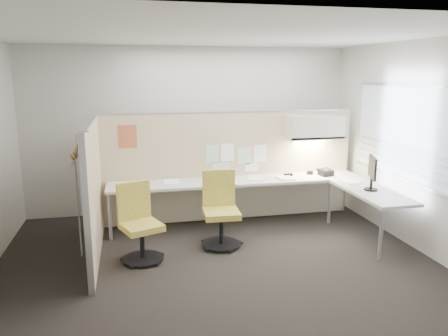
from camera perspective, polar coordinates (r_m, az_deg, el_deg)
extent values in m
cube|color=black|center=(5.75, -1.00, -12.00)|extent=(5.50, 4.50, 0.01)
cube|color=white|center=(5.26, -1.12, 17.14)|extent=(5.50, 4.50, 0.01)
cube|color=beige|center=(7.52, -4.45, 4.92)|extent=(5.50, 0.02, 2.80)
cube|color=beige|center=(3.21, 6.92, -5.17)|extent=(5.50, 0.02, 2.80)
cube|color=beige|center=(6.45, 23.67, 2.69)|extent=(0.02, 4.50, 2.80)
cube|color=#A9B6C5|center=(6.42, 23.60, 4.01)|extent=(0.01, 2.80, 1.30)
cube|color=#CAB08C|center=(7.08, 0.77, 0.18)|extent=(4.10, 0.06, 1.75)
cube|color=#CAB08C|center=(5.85, -16.61, -2.94)|extent=(0.06, 2.20, 1.75)
cube|color=beige|center=(6.82, 1.81, -1.73)|extent=(4.00, 0.60, 0.04)
cube|color=beige|center=(6.53, 18.75, -3.01)|extent=(0.60, 1.47, 0.04)
cube|color=beige|center=(7.17, 1.26, -4.05)|extent=(3.90, 0.02, 0.64)
cylinder|color=#A5A8AA|center=(6.49, -14.69, -6.22)|extent=(0.05, 0.05, 0.69)
cylinder|color=#A5A8AA|center=(5.96, 19.82, -8.23)|extent=(0.05, 0.05, 0.69)
cylinder|color=#A5A8AA|center=(7.18, 13.62, -4.38)|extent=(0.05, 0.05, 0.69)
cube|color=beige|center=(7.21, 11.73, 5.26)|extent=(0.90, 0.36, 0.38)
cube|color=#FFEABF|center=(7.24, 11.65, 3.61)|extent=(0.60, 0.06, 0.02)
cube|color=#8CBF8C|center=(6.94, -1.57, 1.82)|extent=(0.21, 0.00, 0.28)
cube|color=white|center=(6.99, 0.44, 2.07)|extent=(0.21, 0.00, 0.28)
cube|color=#8CBF8C|center=(7.07, 2.65, 1.59)|extent=(0.21, 0.00, 0.28)
cube|color=white|center=(7.14, 4.75, 1.91)|extent=(0.21, 0.00, 0.28)
cube|color=#8CBF8C|center=(7.01, -0.36, 0.11)|extent=(0.28, 0.00, 0.18)
cube|color=white|center=(7.14, 3.57, 0.13)|extent=(0.21, 0.00, 0.14)
cube|color=#FF5B20|center=(6.77, -12.48, 4.02)|extent=(0.28, 0.00, 0.35)
cylinder|color=black|center=(5.82, -10.55, -11.54)|extent=(0.52, 0.52, 0.03)
cylinder|color=black|center=(5.74, -10.63, -9.71)|extent=(0.06, 0.06, 0.40)
cube|color=#EBDB57|center=(5.66, -10.72, -7.54)|extent=(0.60, 0.60, 0.08)
cube|color=#EBDB57|center=(5.76, -11.71, -4.17)|extent=(0.43, 0.22, 0.50)
cylinder|color=black|center=(6.16, -0.36, -9.91)|extent=(0.54, 0.54, 0.03)
cylinder|color=black|center=(6.09, -0.36, -8.09)|extent=(0.06, 0.06, 0.42)
cube|color=#EBDB57|center=(6.01, -0.36, -5.94)|extent=(0.51, 0.51, 0.08)
cube|color=#EBDB57|center=(6.14, -0.70, -2.59)|extent=(0.46, 0.09, 0.52)
cylinder|color=black|center=(6.55, 18.62, -2.65)|extent=(0.19, 0.19, 0.02)
cylinder|color=black|center=(6.53, 18.67, -1.96)|extent=(0.04, 0.04, 0.17)
cube|color=black|center=(6.48, 18.81, 0.09)|extent=(0.19, 0.44, 0.31)
cube|color=black|center=(6.48, 18.81, 0.09)|extent=(0.15, 0.39, 0.27)
cube|color=black|center=(7.28, 13.16, -0.57)|extent=(0.24, 0.23, 0.12)
cylinder|color=black|center=(7.26, 12.46, -0.30)|extent=(0.08, 0.17, 0.04)
cube|color=black|center=(7.11, 8.40, -0.90)|extent=(0.14, 0.05, 0.05)
cube|color=black|center=(7.30, 11.16, -0.61)|extent=(0.11, 0.09, 0.06)
cube|color=silver|center=(4.70, -18.10, 4.53)|extent=(0.14, 0.02, 0.02)
cylinder|color=silver|center=(4.72, -18.88, 3.46)|extent=(0.02, 0.02, 0.14)
cube|color=#AD7F4C|center=(4.74, -18.77, 1.91)|extent=(0.02, 0.41, 0.12)
cube|color=#AD7F4C|center=(4.78, -19.06, 1.49)|extent=(0.02, 0.41, 0.12)
cube|color=#AAA9B4|center=(4.83, -18.46, -5.13)|extent=(0.01, 0.07, 1.03)
cube|color=white|center=(6.64, -10.77, -2.02)|extent=(0.26, 0.32, 0.03)
cube|color=white|center=(6.70, -6.93, -1.81)|extent=(0.24, 0.31, 0.02)
cube|color=white|center=(6.70, 0.27, -1.64)|extent=(0.25, 0.31, 0.04)
cube|color=white|center=(6.93, 4.03, -1.30)|extent=(0.28, 0.34, 0.01)
cube|color=white|center=(6.96, 8.03, -1.30)|extent=(0.24, 0.31, 0.02)
cube|color=white|center=(6.93, 16.16, -1.71)|extent=(0.27, 0.33, 0.02)
cube|color=white|center=(6.64, 0.71, -1.87)|extent=(0.27, 0.33, 0.01)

